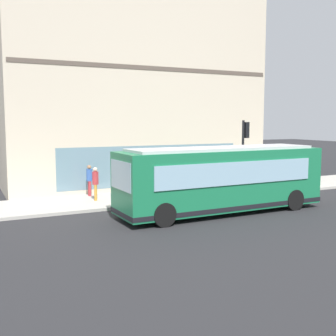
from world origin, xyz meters
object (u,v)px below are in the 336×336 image
fire_hydrant (172,192)px  pedestrian_near_building_entrance (271,172)px  city_bus_nearside (222,180)px  pedestrian_near_hydrant (153,179)px  pedestrian_by_light_pole (89,178)px  traffic_light_near_corner (245,143)px  newspaper_vending_box (171,186)px  pedestrian_walking_along_curb (95,181)px

fire_hydrant → pedestrian_near_building_entrance: pedestrian_near_building_entrance is taller
city_bus_nearside → pedestrian_near_hydrant: 4.42m
city_bus_nearside → pedestrian_by_light_pole: size_ratio=5.89×
traffic_light_near_corner → pedestrian_near_hydrant: traffic_light_near_corner is taller
newspaper_vending_box → pedestrian_near_hydrant: bearing=118.5°
fire_hydrant → pedestrian_near_hydrant: 1.24m
pedestrian_near_hydrant → pedestrian_walking_along_curb: bearing=76.6°
fire_hydrant → pedestrian_near_building_entrance: 6.95m
pedestrian_walking_along_curb → pedestrian_by_light_pole: 1.42m
pedestrian_by_light_pole → fire_hydrant: bearing=-126.0°
pedestrian_walking_along_curb → newspaper_vending_box: (0.12, -4.46, -0.54)m
pedestrian_walking_along_curb → pedestrian_near_hydrant: size_ratio=0.96×
city_bus_nearside → pedestrian_walking_along_curb: (4.77, 4.64, -0.41)m
newspaper_vending_box → pedestrian_walking_along_curb: bearing=91.6°
city_bus_nearside → pedestrian_near_hydrant: city_bus_nearside is taller
newspaper_vending_box → pedestrian_by_light_pole: bearing=73.5°
fire_hydrant → newspaper_vending_box: bearing=-25.1°
fire_hydrant → city_bus_nearside: bearing=-166.5°
traffic_light_near_corner → fire_hydrant: 5.19m
fire_hydrant → pedestrian_near_hydrant: (0.58, 0.86, 0.68)m
pedestrian_walking_along_curb → pedestrian_by_light_pole: size_ratio=1.01×
fire_hydrant → pedestrian_by_light_pole: 4.64m
city_bus_nearside → fire_hydrant: bearing=13.5°
city_bus_nearside → pedestrian_near_building_entrance: 7.18m
fire_hydrant → pedestrian_by_light_pole: pedestrian_by_light_pole is taller
pedestrian_near_hydrant → pedestrian_near_building_entrance: size_ratio=1.01×
pedestrian_near_hydrant → newspaper_vending_box: (0.82, -1.52, -0.59)m
pedestrian_walking_along_curb → pedestrian_by_light_pole: bearing=-3.0°
traffic_light_near_corner → pedestrian_near_hydrant: bearing=81.6°
traffic_light_near_corner → city_bus_nearside: bearing=131.7°
city_bus_nearside → traffic_light_near_corner: 5.15m
city_bus_nearside → pedestrian_walking_along_curb: 6.66m
traffic_light_near_corner → newspaper_vending_box: traffic_light_near_corner is taller
traffic_light_near_corner → pedestrian_by_light_pole: bearing=70.6°
fire_hydrant → pedestrian_by_light_pole: (2.70, 3.72, 0.63)m
traffic_light_near_corner → fire_hydrant: (0.21, 4.52, -2.53)m
pedestrian_walking_along_curb → pedestrian_near_building_entrance: bearing=-95.1°
pedestrian_near_hydrant → pedestrian_by_light_pole: bearing=53.5°
fire_hydrant → pedestrian_walking_along_curb: (1.28, 3.80, 0.64)m
pedestrian_by_light_pole → pedestrian_near_hydrant: pedestrian_near_hydrant is taller
pedestrian_near_hydrant → newspaper_vending_box: size_ratio=1.99×
pedestrian_near_hydrant → traffic_light_near_corner: bearing=-98.4°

